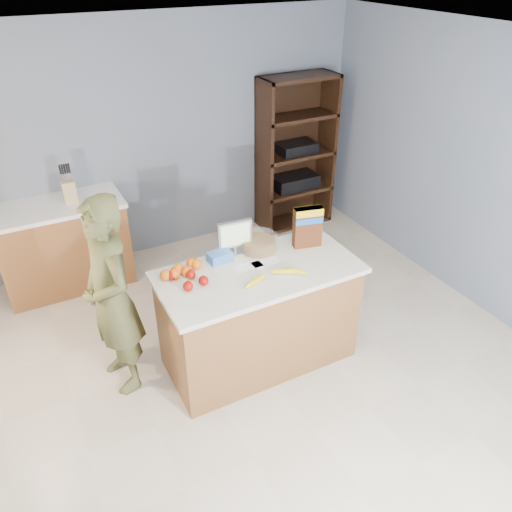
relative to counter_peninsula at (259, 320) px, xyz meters
name	(u,v)px	position (x,y,z in m)	size (l,w,h in m)	color
floor	(276,381)	(0.00, -0.30, -0.42)	(4.50, 5.00, 0.02)	beige
walls	(281,195)	(0.00, -0.30, 1.24)	(4.52, 5.02, 2.51)	slate
counter_peninsula	(259,320)	(0.00, 0.00, 0.00)	(1.56, 0.76, 0.90)	brown
back_cabinet	(65,245)	(-1.20, 1.90, 0.04)	(1.24, 0.62, 0.90)	brown
shelving_unit	(293,156)	(1.55, 2.05, 0.45)	(0.90, 0.40, 1.80)	black
person	(111,298)	(-1.07, 0.30, 0.39)	(0.59, 0.39, 1.61)	#4D502A
knife_block	(69,191)	(-1.05, 1.88, 0.60)	(0.12, 0.10, 0.31)	tan
envelopes	(257,264)	(0.02, 0.08, 0.49)	(0.36, 0.13, 0.00)	white
bananas	(272,276)	(0.04, -0.14, 0.51)	(0.52, 0.19, 0.04)	yellow
apples	(189,279)	(-0.54, 0.08, 0.52)	(0.25, 0.26, 0.07)	#970D05
oranges	(182,269)	(-0.54, 0.22, 0.53)	(0.34, 0.17, 0.08)	#E45D0E
blue_carton	(220,257)	(-0.21, 0.26, 0.52)	(0.18, 0.12, 0.08)	blue
salad_bowl	(259,244)	(0.14, 0.27, 0.54)	(0.30, 0.30, 0.13)	#267219
tv	(235,235)	(-0.05, 0.31, 0.64)	(0.28, 0.12, 0.28)	silver
cereal_box	(308,224)	(0.52, 0.14, 0.68)	(0.24, 0.13, 0.34)	#592B14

